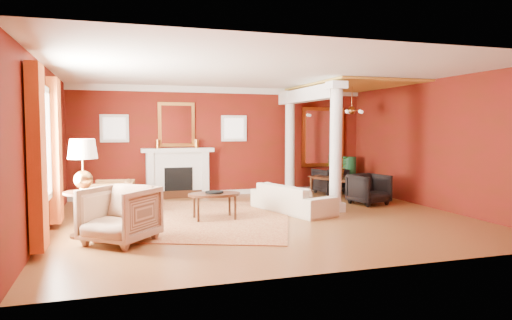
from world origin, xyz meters
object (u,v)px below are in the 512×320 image
object	(u,v)px
sofa	(292,194)
side_table	(83,170)
coffee_table	(214,195)
armchair_stripe	(120,212)
armchair_leopard	(113,196)
dining_table	(341,181)

from	to	relation	value
sofa	side_table	distance (m)	4.34
sofa	coffee_table	size ratio (longest dim) A/B	1.95
coffee_table	side_table	size ratio (longest dim) A/B	0.64
armchair_stripe	sofa	bearing A→B (deg)	65.19
armchair_leopard	side_table	distance (m)	1.87
coffee_table	dining_table	distance (m)	4.12
sofa	armchair_stripe	xyz separation A→B (m)	(-3.58, -1.71, 0.10)
armchair_leopard	side_table	size ratio (longest dim) A/B	0.51
armchair_leopard	side_table	xyz separation A→B (m)	(-0.45, -1.68, 0.70)
armchair_leopard	coffee_table	size ratio (longest dim) A/B	0.79
sofa	armchair_leopard	xyz separation A→B (m)	(-3.69, 0.60, 0.01)
side_table	dining_table	size ratio (longest dim) A/B	1.06
side_table	dining_table	bearing A→B (deg)	22.66
armchair_stripe	coffee_table	distance (m)	2.28
coffee_table	side_table	bearing A→B (deg)	-162.13
sofa	side_table	size ratio (longest dim) A/B	1.25
armchair_leopard	coffee_table	distance (m)	2.12
armchair_stripe	dining_table	world-z (taller)	armchair_stripe
armchair_leopard	coffee_table	bearing A→B (deg)	70.37
sofa	side_table	bearing A→B (deg)	86.20
armchair_stripe	coffee_table	size ratio (longest dim) A/B	0.95
coffee_table	dining_table	world-z (taller)	dining_table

